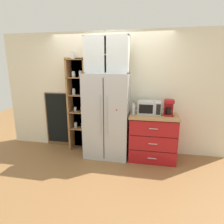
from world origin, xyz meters
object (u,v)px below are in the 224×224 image
(refrigerator, at_px, (107,116))
(bottle_clear, at_px, (133,109))
(bottle_amber, at_px, (154,109))
(coffee_maker, at_px, (169,107))
(microwave, at_px, (149,107))
(chalkboard_menu, at_px, (58,119))
(mug_charcoal, at_px, (154,112))
(mug_navy, at_px, (154,112))

(refrigerator, relative_size, bottle_clear, 6.49)
(bottle_clear, height_order, bottle_amber, bottle_amber)
(coffee_maker, relative_size, bottle_clear, 1.18)
(refrigerator, xyz_separation_m, bottle_amber, (0.93, -0.01, 0.19))
(microwave, xyz_separation_m, coffee_maker, (0.37, -0.04, 0.03))
(bottle_amber, bearing_deg, chalkboard_menu, 172.05)
(microwave, distance_m, bottle_clear, 0.32)
(microwave, distance_m, mug_charcoal, 0.13)
(mug_charcoal, bearing_deg, refrigerator, -177.75)
(refrigerator, xyz_separation_m, chalkboard_menu, (-1.25, 0.29, -0.22))
(bottle_clear, xyz_separation_m, chalkboard_menu, (-1.78, 0.34, -0.41))
(mug_charcoal, bearing_deg, bottle_amber, -92.33)
(refrigerator, height_order, bottle_clear, refrigerator)
(bottle_clear, bearing_deg, microwave, 19.25)
(microwave, relative_size, coffee_maker, 1.42)
(microwave, bearing_deg, bottle_amber, -36.83)
(microwave, xyz_separation_m, chalkboard_menu, (-2.08, 0.23, -0.42))
(mug_navy, xyz_separation_m, bottle_clear, (-0.40, -0.13, 0.07))
(refrigerator, height_order, bottle_amber, refrigerator)
(microwave, xyz_separation_m, mug_navy, (0.10, 0.03, -0.09))
(coffee_maker, bearing_deg, refrigerator, -179.09)
(bottle_amber, bearing_deg, coffee_maker, 6.26)
(coffee_maker, bearing_deg, mug_navy, 165.90)
(mug_charcoal, height_order, bottle_amber, bottle_amber)
(microwave, relative_size, mug_navy, 4.03)
(bottle_clear, bearing_deg, mug_navy, 18.16)
(refrigerator, distance_m, coffee_maker, 1.22)
(refrigerator, relative_size, mug_navy, 15.66)
(refrigerator, bearing_deg, mug_charcoal, 2.25)
(bottle_amber, distance_m, chalkboard_menu, 2.24)
(refrigerator, bearing_deg, bottle_amber, -0.66)
(refrigerator, height_order, microwave, refrigerator)
(coffee_maker, xyz_separation_m, mug_navy, (-0.27, 0.07, -0.11))
(bottle_clear, relative_size, chalkboard_menu, 0.21)
(coffee_maker, height_order, mug_navy, coffee_maker)
(mug_navy, xyz_separation_m, bottle_amber, (-0.00, -0.10, 0.07))
(microwave, distance_m, mug_navy, 0.13)
(refrigerator, xyz_separation_m, microwave, (0.83, 0.06, 0.20))
(refrigerator, height_order, mug_navy, refrigerator)
(coffee_maker, distance_m, bottle_amber, 0.28)
(refrigerator, bearing_deg, mug_navy, 5.33)
(microwave, bearing_deg, refrigerator, -175.81)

